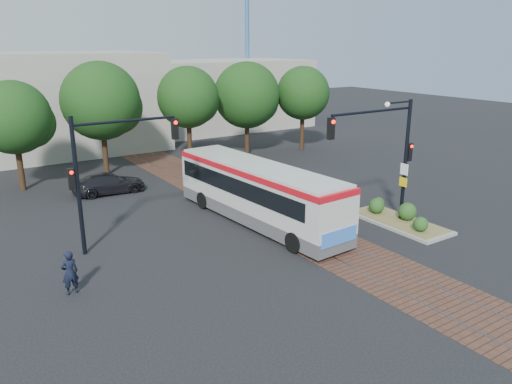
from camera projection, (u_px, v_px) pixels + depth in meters
ground at (313, 237)px, 23.48m from camera, size 120.00×120.00×0.00m
trackbed at (265, 214)px, 26.68m from camera, size 3.60×40.00×0.02m
tree_row at (182, 100)px, 35.84m from camera, size 26.40×5.60×7.67m
warehouses at (106, 100)px, 45.07m from camera, size 40.00×13.00×8.00m
crane at (247, 23)px, 57.00m from camera, size 8.00×0.50×18.00m
city_bus at (258, 190)px, 25.05m from camera, size 3.11×11.38×3.01m
traffic_island at (398, 217)px, 25.21m from camera, size 2.20×5.20×1.13m
signal_pole_main at (390, 144)px, 23.68m from camera, size 5.49×0.46×6.00m
signal_pole_left at (103, 164)px, 21.15m from camera, size 4.99×0.34×6.00m
officer at (70, 273)px, 18.00m from camera, size 0.64×0.45×1.67m
parked_car at (109, 183)px, 30.16m from camera, size 4.37×1.96×1.24m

